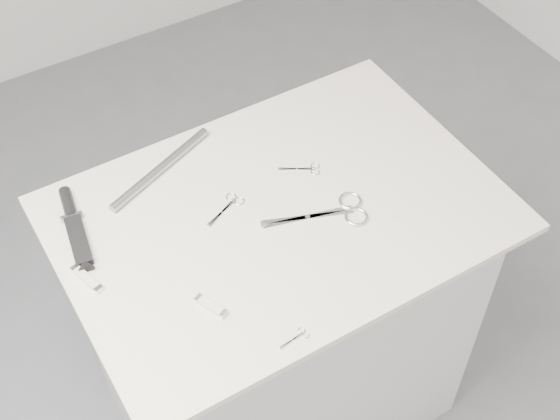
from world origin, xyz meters
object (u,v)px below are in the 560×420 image
plinth (280,324)px  sheathed_knife (74,223)px  embroidery_scissors_a (229,205)px  tiny_scissors (297,337)px  large_shears (337,212)px  embroidery_scissors_b (306,169)px  pocket_knife_b (211,306)px  pocket_knife_a (87,279)px  metal_rail (160,168)px

plinth → sheathed_knife: size_ratio=3.83×
embroidery_scissors_a → sheathed_knife: sheathed_knife is taller
embroidery_scissors_a → tiny_scissors: 0.38m
large_shears → embroidery_scissors_b: size_ratio=2.55×
sheathed_knife → pocket_knife_b: size_ratio=3.10×
large_shears → pocket_knife_a: bearing=-173.3°
metal_rail → embroidery_scissors_b: bearing=-29.8°
sheathed_knife → plinth: bearing=-105.9°
embroidery_scissors_b → tiny_scissors: (-0.27, -0.39, -0.00)m
large_shears → sheathed_knife: 0.59m
plinth → pocket_knife_b: bearing=-149.3°
tiny_scissors → metal_rail: metal_rail is taller
pocket_knife_b → metal_rail: bearing=-34.2°
pocket_knife_b → pocket_knife_a: bearing=21.1°
embroidery_scissors_a → metal_rail: 0.20m
embroidery_scissors_a → pocket_knife_a: bearing=161.1°
pocket_knife_a → metal_rail: bearing=-68.2°
large_shears → embroidery_scissors_a: bearing=162.2°
large_shears → embroidery_scissors_b: large_shears is taller
embroidery_scissors_b → pocket_knife_a: 0.57m
plinth → sheathed_knife: sheathed_knife is taller
tiny_scissors → pocket_knife_a: size_ratio=0.73×
tiny_scissors → pocket_knife_b: pocket_knife_b is taller
large_shears → pocket_knife_b: pocket_knife_b is taller
sheathed_knife → pocket_knife_a: 0.16m
pocket_knife_b → plinth: bearing=-82.5°
pocket_knife_a → metal_rail: (0.27, 0.21, 0.01)m
embroidery_scissors_b → pocket_knife_a: size_ratio=1.02×
pocket_knife_b → metal_rail: (0.08, 0.41, 0.01)m
embroidery_scissors_b → metal_rail: (-0.30, 0.17, 0.01)m
plinth → pocket_knife_b: pocket_knife_b is taller
sheathed_knife → large_shears: bearing=-107.5°
large_shears → embroidery_scissors_a: large_shears is taller
embroidery_scissors_a → sheathed_knife: (-0.33, 0.13, 0.01)m
pocket_knife_a → pocket_knife_b: (0.19, -0.20, -0.00)m
embroidery_scissors_a → metal_rail: metal_rail is taller
embroidery_scissors_a → pocket_knife_a: pocket_knife_a is taller
embroidery_scissors_b → pocket_knife_a: pocket_knife_a is taller
embroidery_scissors_b → pocket_knife_b: (-0.38, -0.23, 0.00)m
sheathed_knife → pocket_knife_b: 0.39m
pocket_knife_a → metal_rail: metal_rail is taller
large_shears → embroidery_scissors_b: bearing=103.2°
plinth → tiny_scissors: size_ratio=13.27×
sheathed_knife → metal_rail: (0.24, 0.05, 0.00)m
embroidery_scissors_b → pocket_knife_b: bearing=-117.4°
embroidery_scissors_a → pocket_knife_a: (-0.36, -0.03, 0.00)m
plinth → pocket_knife_b: (-0.26, -0.15, 0.47)m
large_shears → embroidery_scissors_b: (0.01, 0.15, -0.00)m
embroidery_scissors_a → embroidery_scissors_b: 0.21m
tiny_scissors → sheathed_knife: (-0.28, 0.51, 0.01)m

